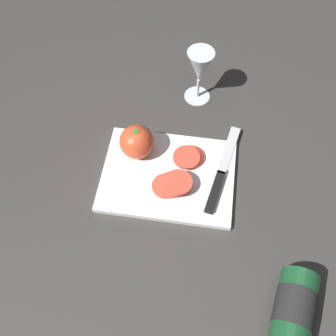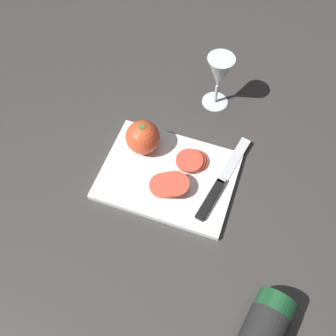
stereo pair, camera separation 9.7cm
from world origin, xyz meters
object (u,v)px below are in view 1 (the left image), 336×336
wine_bottle (292,321)px  wine_glass (200,69)px  tomato_slice_stack_near (172,184)px  whole_tomato (137,142)px  knife (218,183)px  tomato_slice_stack_far (189,157)px

wine_bottle → wine_glass: (0.25, -0.60, 0.07)m
wine_glass → tomato_slice_stack_near: 0.33m
whole_tomato → knife: whole_tomato is taller
wine_bottle → knife: size_ratio=1.15×
tomato_slice_stack_near → wine_glass: bearing=-95.3°
wine_glass → knife: bearing=105.7°
wine_bottle → tomato_slice_stack_near: bearing=-44.8°
whole_tomato → knife: bearing=162.8°
wine_bottle → wine_glass: size_ratio=1.88×
wine_bottle → knife: (0.17, -0.31, -0.02)m
wine_glass → tomato_slice_stack_far: (-0.00, 0.23, -0.09)m
tomato_slice_stack_far → knife: bearing=142.0°
wine_glass → whole_tomato: (0.13, 0.23, -0.05)m
wine_glass → knife: 0.32m
whole_tomato → tomato_slice_stack_far: size_ratio=1.10×
wine_bottle → tomato_slice_stack_near: size_ratio=3.10×
knife → whole_tomato: bearing=84.0°
knife → tomato_slice_stack_far: tomato_slice_stack_far is taller
wine_bottle → tomato_slice_stack_far: size_ratio=3.84×
wine_glass → whole_tomato: size_ratio=1.86×
tomato_slice_stack_near → whole_tomato: bearing=-41.9°
wine_glass → whole_tomato: 0.27m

